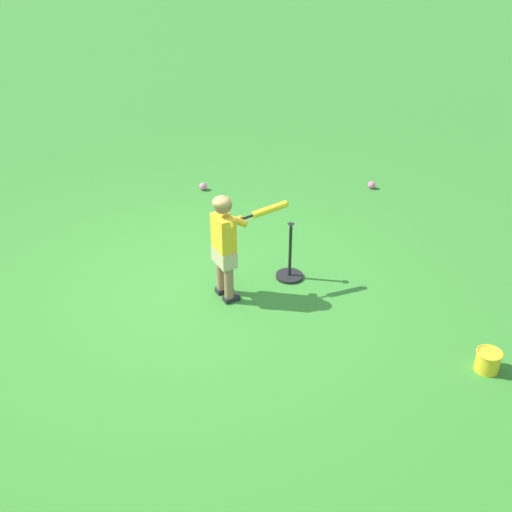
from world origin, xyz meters
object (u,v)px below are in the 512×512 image
at_px(play_ball_near_batter, 372,185).
at_px(toy_bucket, 488,360).
at_px(child_batter, 227,238).
at_px(batting_tee, 290,269).
at_px(play_ball_center_lawn, 203,186).

xyz_separation_m(play_ball_near_batter, toy_bucket, (3.63, 0.14, 0.05)).
xyz_separation_m(child_batter, batting_tee, (-0.30, 0.63, -0.55)).
height_order(child_batter, batting_tee, child_batter).
height_order(play_ball_center_lawn, batting_tee, batting_tee).
bearing_deg(batting_tee, play_ball_near_batter, 147.74).
distance_m(child_batter, play_ball_near_batter, 3.16).
relative_size(play_ball_near_batter, toy_bucket, 0.45).
height_order(child_batter, play_ball_center_lawn, child_batter).
bearing_deg(child_batter, batting_tee, 115.06).
xyz_separation_m(batting_tee, toy_bucket, (1.52, 1.47, -0.01)).
distance_m(child_batter, toy_bucket, 2.50).
relative_size(child_batter, play_ball_near_batter, 11.00).
height_order(batting_tee, toy_bucket, batting_tee).
bearing_deg(play_ball_near_batter, batting_tee, -32.26).
relative_size(play_ball_near_batter, batting_tee, 0.16).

